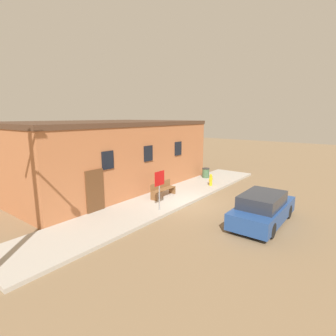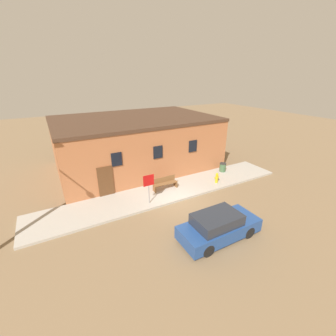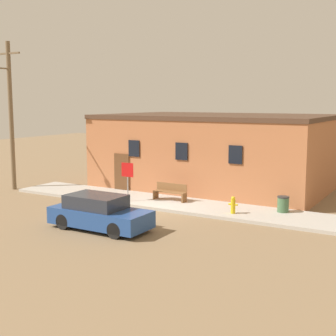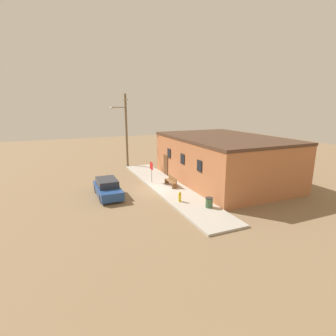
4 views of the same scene
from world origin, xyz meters
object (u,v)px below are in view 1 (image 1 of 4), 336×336
(fire_hydrant, at_px, (211,180))
(trash_bin, at_px, (206,173))
(bench, at_px, (163,189))
(parked_car, at_px, (263,209))
(stop_sign, at_px, (159,183))

(fire_hydrant, distance_m, trash_bin, 2.32)
(fire_hydrant, bearing_deg, bench, 165.23)
(parked_car, bearing_deg, stop_sign, 111.58)
(fire_hydrant, xyz_separation_m, parked_car, (-3.85, -4.65, 0.13))
(bench, height_order, parked_car, parked_car)
(bench, xyz_separation_m, trash_bin, (5.68, 0.41, -0.07))
(fire_hydrant, distance_m, bench, 3.97)
(stop_sign, height_order, trash_bin, stop_sign)
(bench, bearing_deg, fire_hydrant, -14.77)
(fire_hydrant, relative_size, stop_sign, 0.40)
(trash_bin, xyz_separation_m, parked_car, (-5.68, -6.07, 0.16))
(fire_hydrant, height_order, stop_sign, stop_sign)
(fire_hydrant, relative_size, parked_car, 0.19)
(stop_sign, bearing_deg, parked_car, -68.42)
(parked_car, bearing_deg, fire_hydrant, 50.41)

